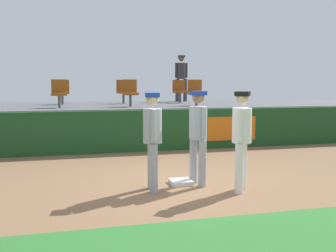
{
  "coord_description": "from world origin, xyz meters",
  "views": [
    {
      "loc": [
        -1.89,
        -6.81,
        1.92
      ],
      "look_at": [
        0.14,
        1.13,
        1.0
      ],
      "focal_mm": 41.66,
      "sensor_mm": 36.0,
      "label": 1
    }
  ],
  "objects": [
    {
      "name": "field_wall",
      "position": [
        0.01,
        3.81,
        0.58
      ],
      "size": [
        18.0,
        0.26,
        1.15
      ],
      "color": "#19471E",
      "rests_on": "ground_plane"
    },
    {
      "name": "player_fielder_home",
      "position": [
        1.04,
        -0.58,
        1.02
      ],
      "size": [
        0.54,
        0.47,
        1.76
      ],
      "rotation": [
        0.0,
        0.0,
        -2.2
      ],
      "color": "white",
      "rests_on": "ground_plane"
    },
    {
      "name": "first_base",
      "position": [
        0.14,
        0.13,
        0.04
      ],
      "size": [
        0.4,
        0.4,
        0.08
      ],
      "primitive_type": "cube",
      "color": "white",
      "rests_on": "ground_plane"
    },
    {
      "name": "bleacher_platform",
      "position": [
        0.0,
        6.38,
        0.58
      ],
      "size": [
        18.0,
        4.8,
        1.17
      ],
      "primitive_type": "cube",
      "color": "#59595E",
      "rests_on": "ground_plane"
    },
    {
      "name": "ground_plane",
      "position": [
        0.0,
        0.0,
        0.0
      ],
      "size": [
        60.0,
        60.0,
        0.0
      ],
      "primitive_type": "plane",
      "color": "#846042"
    },
    {
      "name": "seat_back_left",
      "position": [
        -2.1,
        7.05,
        1.64
      ],
      "size": [
        0.47,
        0.44,
        0.84
      ],
      "color": "#4C4C51",
      "rests_on": "bleacher_platform"
    },
    {
      "name": "seat_front_left",
      "position": [
        -2.16,
        5.25,
        1.64
      ],
      "size": [
        0.45,
        0.44,
        0.84
      ],
      "color": "#4C4C51",
      "rests_on": "bleacher_platform"
    },
    {
      "name": "seat_back_center",
      "position": [
        -0.0,
        7.05,
        1.64
      ],
      "size": [
        0.44,
        0.44,
        0.84
      ],
      "color": "#4C4C51",
      "rests_on": "bleacher_platform"
    },
    {
      "name": "player_coach_visitor",
      "position": [
        0.43,
        0.02,
        1.02
      ],
      "size": [
        0.4,
        0.48,
        1.76
      ],
      "rotation": [
        0.0,
        0.0,
        -1.34
      ],
      "color": "#9EA3AD",
      "rests_on": "ground_plane"
    },
    {
      "name": "seat_front_right",
      "position": [
        2.12,
        5.25,
        1.64
      ],
      "size": [
        0.47,
        0.44,
        0.84
      ],
      "color": "#4C4C51",
      "rests_on": "bleacher_platform"
    },
    {
      "name": "spectator_hooded",
      "position": [
        2.44,
        8.03,
        2.21
      ],
      "size": [
        0.5,
        0.36,
        1.8
      ],
      "rotation": [
        0.0,
        0.0,
        3.07
      ],
      "color": "#33384C",
      "rests_on": "bleacher_platform"
    },
    {
      "name": "seat_back_right",
      "position": [
        2.09,
        7.05,
        1.64
      ],
      "size": [
        0.47,
        0.44,
        0.84
      ],
      "color": "#4C4C51",
      "rests_on": "bleacher_platform"
    },
    {
      "name": "player_runner_visitor",
      "position": [
        -0.48,
        -0.16,
        1.01
      ],
      "size": [
        0.36,
        0.49,
        1.74
      ],
      "rotation": [
        0.0,
        0.0,
        -1.67
      ],
      "color": "#9EA3AD",
      "rests_on": "ground_plane"
    },
    {
      "name": "seat_front_center",
      "position": [
        -0.03,
        5.25,
        1.64
      ],
      "size": [
        0.46,
        0.44,
        0.84
      ],
      "color": "#4C4C51",
      "rests_on": "bleacher_platform"
    }
  ]
}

